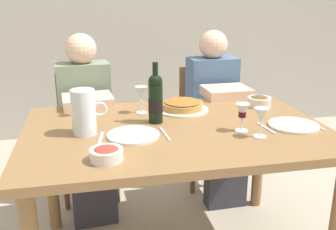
# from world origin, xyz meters

# --- Properties ---
(dining_table) EXTENTS (1.50, 1.00, 0.76)m
(dining_table) POSITION_xyz_m (0.00, 0.00, 0.67)
(dining_table) COLOR olive
(dining_table) RESTS_ON ground
(wine_bottle) EXTENTS (0.07, 0.07, 0.31)m
(wine_bottle) POSITION_xyz_m (-0.09, 0.10, 0.89)
(wine_bottle) COLOR black
(wine_bottle) RESTS_ON dining_table
(water_pitcher) EXTENTS (0.17, 0.11, 0.22)m
(water_pitcher) POSITION_xyz_m (-0.44, -0.00, 0.86)
(water_pitcher) COLOR silver
(water_pitcher) RESTS_ON dining_table
(baked_tart) EXTENTS (0.30, 0.30, 0.06)m
(baked_tart) POSITION_xyz_m (0.10, 0.28, 0.79)
(baked_tart) COLOR white
(baked_tart) RESTS_ON dining_table
(salad_bowl) EXTENTS (0.13, 0.13, 0.06)m
(salad_bowl) POSITION_xyz_m (-0.36, -0.33, 0.79)
(salad_bowl) COLOR white
(salad_bowl) RESTS_ON dining_table
(olive_bowl) EXTENTS (0.14, 0.14, 0.06)m
(olive_bowl) POSITION_xyz_m (0.57, 0.27, 0.79)
(olive_bowl) COLOR silver
(olive_bowl) RESTS_ON dining_table
(wine_glass_left_diner) EXTENTS (0.06, 0.06, 0.14)m
(wine_glass_left_diner) POSITION_xyz_m (-0.47, 0.29, 0.86)
(wine_glass_left_diner) COLOR silver
(wine_glass_left_diner) RESTS_ON dining_table
(wine_glass_right_diner) EXTENTS (0.07, 0.07, 0.14)m
(wine_glass_right_diner) POSITION_xyz_m (0.35, -0.21, 0.86)
(wine_glass_right_diner) COLOR silver
(wine_glass_right_diner) RESTS_ON dining_table
(wine_glass_centre) EXTENTS (0.07, 0.07, 0.14)m
(wine_glass_centre) POSITION_xyz_m (0.30, -0.12, 0.86)
(wine_glass_centre) COLOR silver
(wine_glass_centre) RESTS_ON dining_table
(wine_glass_spare) EXTENTS (0.07, 0.07, 0.15)m
(wine_glass_spare) POSITION_xyz_m (-0.13, 0.28, 0.87)
(wine_glass_spare) COLOR silver
(wine_glass_spare) RESTS_ON dining_table
(dinner_plate_left_setting) EXTENTS (0.25, 0.25, 0.01)m
(dinner_plate_left_setting) POSITION_xyz_m (0.58, -0.11, 0.77)
(dinner_plate_left_setting) COLOR silver
(dinner_plate_left_setting) RESTS_ON dining_table
(dinner_plate_right_setting) EXTENTS (0.25, 0.25, 0.01)m
(dinner_plate_right_setting) POSITION_xyz_m (-0.22, -0.08, 0.77)
(dinner_plate_right_setting) COLOR white
(dinner_plate_right_setting) RESTS_ON dining_table
(fork_left_setting) EXTENTS (0.03, 0.16, 0.00)m
(fork_left_setting) POSITION_xyz_m (0.43, -0.11, 0.76)
(fork_left_setting) COLOR silver
(fork_left_setting) RESTS_ON dining_table
(knife_left_setting) EXTENTS (0.01, 0.18, 0.00)m
(knife_left_setting) POSITION_xyz_m (0.70, -0.11, 0.76)
(knife_left_setting) COLOR silver
(knife_left_setting) RESTS_ON dining_table
(knife_right_setting) EXTENTS (0.02, 0.18, 0.00)m
(knife_right_setting) POSITION_xyz_m (-0.07, -0.08, 0.76)
(knife_right_setting) COLOR silver
(knife_right_setting) RESTS_ON dining_table
(spoon_right_setting) EXTENTS (0.04, 0.16, 0.00)m
(spoon_right_setting) POSITION_xyz_m (-0.37, -0.08, 0.76)
(spoon_right_setting) COLOR silver
(spoon_right_setting) RESTS_ON dining_table
(chair_left) EXTENTS (0.43, 0.43, 0.87)m
(chair_left) POSITION_xyz_m (-0.46, 0.89, 0.50)
(chair_left) COLOR brown
(chair_left) RESTS_ON ground
(diner_left) EXTENTS (0.36, 0.52, 1.16)m
(diner_left) POSITION_xyz_m (-0.44, 0.65, 0.62)
(diner_left) COLOR gray
(diner_left) RESTS_ON ground
(chair_right) EXTENTS (0.41, 0.41, 0.87)m
(chair_right) POSITION_xyz_m (0.45, 0.92, 0.50)
(chair_right) COLOR brown
(chair_right) RESTS_ON ground
(diner_right) EXTENTS (0.34, 0.51, 1.16)m
(diner_right) POSITION_xyz_m (0.45, 0.68, 0.62)
(diner_right) COLOR #4C6B93
(diner_right) RESTS_ON ground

